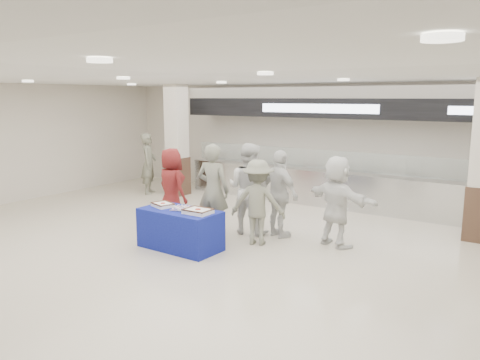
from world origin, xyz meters
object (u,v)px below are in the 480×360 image
Objects in this scene: civilian_white at (337,201)px; sheet_cake_left at (163,204)px; civilian_maroon at (172,187)px; chef_short at (280,194)px; display_table at (180,229)px; sheet_cake_right at (198,211)px; cupcake_tray at (181,208)px; chef_tall at (248,188)px; soldier_bg at (149,164)px; soldier_a at (213,190)px; soldier_b at (258,202)px.

sheet_cake_left is at bearing 52.99° from civilian_white.
chef_short reaches higher than civilian_maroon.
chef_short is (1.18, 1.71, 0.52)m from display_table.
display_table is 3.20× the size of sheet_cake_right.
sheet_cake_left is 1.00× the size of sheet_cake_right.
sheet_cake_right is 0.45m from cupcake_tray.
chef_tall is (0.03, 1.63, 0.15)m from sheet_cake_right.
civilian_white reaches higher than cupcake_tray.
cupcake_tray is at bearing -159.72° from soldier_bg.
sheet_cake_left is at bearing 178.87° from display_table.
display_table is 0.81× the size of soldier_a.
display_table is 0.87× the size of soldier_bg.
chef_short is at bearing 25.12° from civilian_white.
civilian_maroon is (-1.25, 1.15, 0.49)m from display_table.
soldier_b reaches higher than sheet_cake_right.
sheet_cake_right is at bearing 89.81° from chef_short.
display_table is 0.88× the size of civilian_white.
civilian_white reaches higher than soldier_b.
display_table is 3.61× the size of cupcake_tray.
civilian_white is (2.81, 1.79, 0.08)m from sheet_cake_left.
soldier_a is (-0.01, 1.00, 0.18)m from cupcake_tray.
chef_short is at bearing -158.03° from soldier_a.
civilian_maroon is at bearing 35.38° from chef_short.
display_table is 0.61m from sheet_cake_left.
cupcake_tray is at bearing 26.02° from soldier_b.
civilian_white is (1.91, 1.83, 0.08)m from sheet_cake_right.
soldier_a is 1.36m from chef_short.
soldier_a reaches higher than sheet_cake_right.
sheet_cake_right reaches higher than display_table.
soldier_a is at bearing -170.95° from civilian_maroon.
soldier_bg is at bearing 142.13° from display_table.
display_table is at bearing 77.84° from chef_short.
soldier_a is 1.15× the size of soldier_b.
display_table is 0.87× the size of chef_short.
sheet_cake_right is at bearing -157.32° from soldier_bg.
chef_tall is at bearing -62.59° from soldier_b.
civilian_maroon is (-1.26, 1.13, 0.09)m from cupcake_tray.
civilian_maroon is 2.30m from soldier_b.
civilian_white is at bearing 43.79° from sheet_cake_right.
chef_tall is at bearing 30.97° from chef_short.
sheet_cake_left is 0.28× the size of civilian_maroon.
civilian_maroon is at bearing 30.79° from civilian_white.
chef_tall is at bearing 26.58° from civilian_white.
soldier_b is 5.75m from soldier_bg.
civilian_maroon is at bearing 125.47° from sheet_cake_left.
civilian_maroon reaches higher than sheet_cake_right.
civilian_maroon is 0.99× the size of civilian_white.
sheet_cake_right is 0.28× the size of civilian_maroon.
chef_short reaches higher than display_table.
soldier_b is (0.60, 1.09, 0.03)m from sheet_cake_right.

